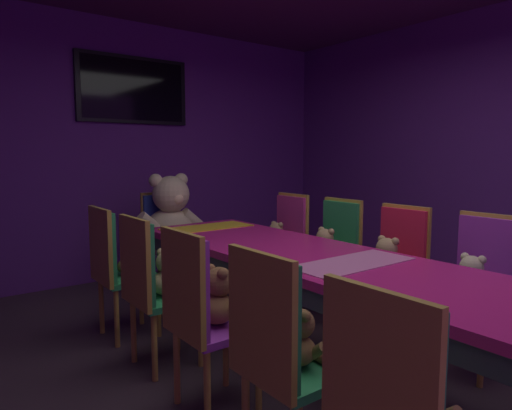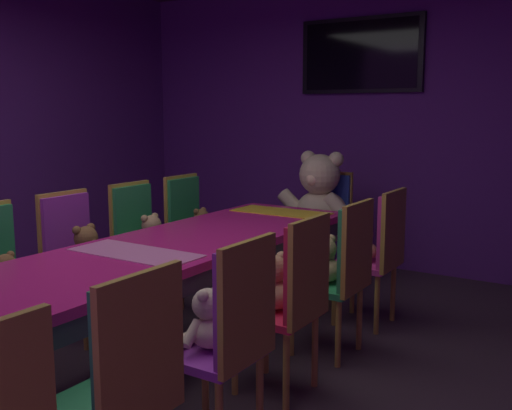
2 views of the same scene
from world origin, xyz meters
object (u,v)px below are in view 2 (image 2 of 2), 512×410
chair_left_3 (72,249)px  chair_left_4 (138,233)px  chair_right_2 (233,325)px  teddy_right_4 (324,262)px  chair_left_5 (189,221)px  throne_chair (327,215)px  teddy_left_4 (152,237)px  banquet_table (136,268)px  teddy_left_3 (87,252)px  king_teddy_bear (319,199)px  wall_tv (361,55)px  teddy_right_2 (207,322)px  teddy_right_3 (272,286)px  teddy_right_5 (363,245)px  chair_right_4 (345,264)px  chair_right_1 (126,376)px  teddy_left_5 (202,226)px  chair_right_3 (296,289)px  chair_right_5 (382,245)px  teddy_left_2 (7,278)px

chair_left_3 → chair_left_4: same height
chair_right_2 → teddy_right_4: 1.25m
chair_left_5 → throne_chair: size_ratio=1.00×
teddy_left_4 → banquet_table: bearing=-52.1°
banquet_table → chair_left_5: size_ratio=3.85×
teddy_left_3 → chair_left_5: chair_left_5 is taller
king_teddy_bear → wall_tv: (-0.00, 0.84, 1.29)m
chair_left_5 → teddy_right_2: 2.44m
teddy_right_3 → teddy_right_5: teddy_right_3 is taller
teddy_right_4 → throne_chair: (-0.71, 1.52, 0.01)m
chair_right_4 → chair_left_4: bearing=0.3°
teddy_right_2 → teddy_right_4: (-0.02, 1.24, 0.00)m
teddy_right_3 → throne_chair: (-0.71, 2.14, 0.00)m
chair_right_1 → teddy_left_5: bearing=-57.4°
teddy_left_3 → chair_right_3: bearing=0.5°
chair_left_4 → teddy_right_4: chair_left_4 is taller
chair_right_3 → wall_tv: (-0.86, 2.81, 1.45)m
chair_left_3 → chair_right_4: bearing=20.2°
teddy_right_3 → wall_tv: wall_tv is taller
chair_left_3 → chair_right_5: same height
chair_left_5 → wall_tv: wall_tv is taller
teddy_right_3 → teddy_right_4: teddy_right_3 is taller
chair_left_5 → king_teddy_bear: bearing=40.6°
chair_right_2 → chair_right_5: (-0.03, 1.87, 0.00)m
chair_left_5 → teddy_right_4: 1.69m
chair_right_5 → throne_chair: bearing=-46.0°
chair_right_1 → teddy_right_4: chair_right_1 is taller
teddy_left_5 → wall_tv: bearing=65.6°
chair_left_3 → chair_right_2: bearing=-19.0°
chair_right_2 → teddy_left_3: bearing=-20.6°
teddy_left_3 → chair_left_5: bearing=96.5°
chair_left_4 → teddy_left_5: (0.14, 0.61, -0.03)m
chair_right_3 → teddy_right_5: (-0.14, 1.25, -0.02)m
chair_right_2 → chair_right_5: size_ratio=1.00×
chair_right_4 → wall_tv: bearing=-68.5°
chair_right_3 → wall_tv: bearing=-73.0°
teddy_right_4 → wall_tv: size_ratio=0.26×
teddy_left_2 → chair_right_4: 2.00m
teddy_left_5 → king_teddy_bear: king_teddy_bear is taller
chair_right_2 → wall_tv: bearing=-75.5°
banquet_table → teddy_left_5: bearing=115.2°
banquet_table → chair_right_5: 1.78m
chair_right_1 → chair_right_4: (0.01, 1.86, 0.00)m
chair_left_3 → king_teddy_bear: 2.16m
teddy_left_2 → chair_right_4: (1.56, 1.25, 0.03)m
chair_right_4 → chair_right_5: (-0.00, 0.63, 0.00)m
chair_right_2 → chair_right_4: same height
chair_left_5 → throne_chair: bearing=46.7°
chair_left_3 → teddy_right_4: chair_left_3 is taller
throne_chair → chair_right_3: bearing=21.8°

